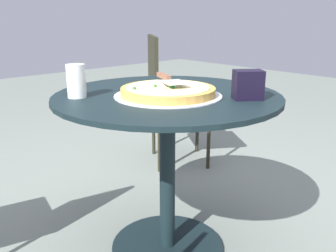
{
  "coord_description": "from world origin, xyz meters",
  "views": [
    {
      "loc": [
        -1.05,
        0.96,
        0.99
      ],
      "look_at": [
        -0.03,
        0.02,
        0.57
      ],
      "focal_mm": 39.96,
      "sensor_mm": 36.0,
      "label": 1
    }
  ],
  "objects": [
    {
      "name": "drinking_cup",
      "position": [
        0.18,
        0.29,
        0.75
      ],
      "size": [
        0.07,
        0.07,
        0.12
      ],
      "primitive_type": "cylinder",
      "color": "white",
      "rests_on": "patio_table"
    },
    {
      "name": "patio_table",
      "position": [
        0.0,
        0.0,
        0.5
      ],
      "size": [
        0.88,
        0.88,
        0.69
      ],
      "color": "black",
      "rests_on": "ground"
    },
    {
      "name": "pizza_on_tray",
      "position": [
        -0.03,
        0.02,
        0.71
      ],
      "size": [
        0.41,
        0.41,
        0.05
      ],
      "color": "silver",
      "rests_on": "patio_table"
    },
    {
      "name": "pizza_server",
      "position": [
        -0.0,
        -0.01,
        0.75
      ],
      "size": [
        0.21,
        0.12,
        0.02
      ],
      "color": "silver",
      "rests_on": "pizza_on_tray"
    },
    {
      "name": "patio_chair_corner",
      "position": [
        0.73,
        -0.69,
        0.51
      ],
      "size": [
        0.53,
        0.53,
        0.85
      ],
      "color": "black",
      "rests_on": "ground"
    },
    {
      "name": "napkin_dispenser",
      "position": [
        -0.26,
        -0.15,
        0.74
      ],
      "size": [
        0.12,
        0.12,
        0.11
      ],
      "primitive_type": "cube",
      "rotation": [
        0.0,
        0.0,
        0.92
      ],
      "color": "black",
      "rests_on": "patio_table"
    },
    {
      "name": "ground_plane",
      "position": [
        0.0,
        0.0,
        0.0
      ],
      "size": [
        10.0,
        10.0,
        0.0
      ],
      "primitive_type": "plane",
      "color": "slate"
    }
  ]
}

